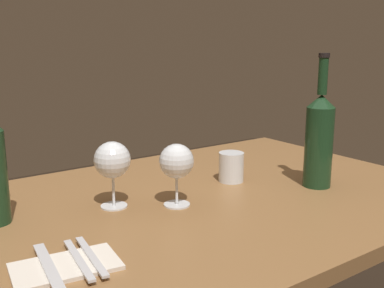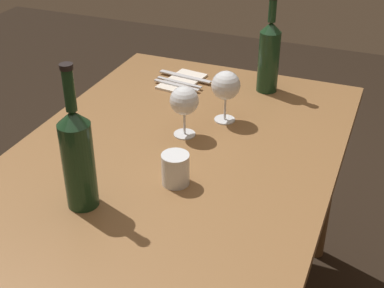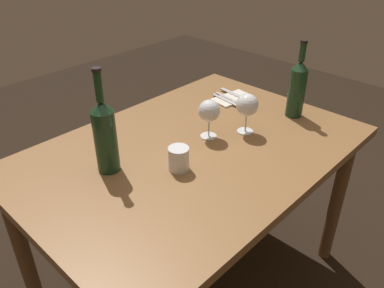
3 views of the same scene
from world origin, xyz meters
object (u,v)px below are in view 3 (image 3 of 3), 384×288
table_knife (236,95)px  fork_inner (229,99)px  wine_bottle_second (297,88)px  wine_glass_right (209,111)px  water_tumbler (179,160)px  fork_outer (226,100)px  wine_glass_left (247,106)px  folded_napkin (232,98)px  wine_bottle (105,135)px

table_knife → fork_inner: bearing=180.0°
wine_bottle_second → wine_glass_right: bearing=159.9°
wine_glass_right → table_knife: wine_glass_right is taller
wine_glass_right → water_tumbler: (-0.24, -0.08, -0.07)m
fork_outer → fork_inner: bearing=0.0°
wine_glass_left → wine_glass_right: (-0.13, 0.08, -0.01)m
water_tumbler → folded_napkin: size_ratio=0.42×
wine_glass_right → fork_inner: 0.37m
water_tumbler → folded_napkin: (0.59, 0.23, -0.03)m
wine_bottle → table_knife: size_ratio=1.76×
wine_glass_right → table_knife: size_ratio=0.75×
folded_napkin → fork_inner: size_ratio=1.13×
wine_glass_left → table_knife: 0.36m
wine_glass_left → folded_napkin: 0.34m
wine_bottle → fork_inner: 0.74m
fork_inner → fork_outer: (-0.02, 0.00, 0.00)m
wine_bottle → wine_bottle_second: bearing=-16.9°
water_tumbler → wine_bottle: bearing=133.7°
wine_bottle → fork_inner: (0.73, 0.06, -0.13)m
water_tumbler → fork_outer: size_ratio=0.48×
water_tumbler → fork_inner: water_tumbler is taller
wine_glass_right → wine_glass_left: bearing=-31.8°
fork_outer → table_knife: same height
wine_glass_right → fork_outer: 0.35m
folded_napkin → table_knife: 0.03m
water_tumbler → table_knife: 0.66m
water_tumbler → folded_napkin: water_tumbler is taller
table_knife → wine_bottle_second: bearing=-86.0°
wine_glass_left → fork_outer: 0.31m
wine_bottle → water_tumbler: (0.17, -0.18, -0.10)m
wine_glass_right → fork_outer: (0.30, 0.15, -0.10)m
fork_outer → table_knife: size_ratio=0.86×
folded_napkin → table_knife: table_knife is taller
wine_glass_right → wine_bottle: bearing=166.3°
wine_glass_left → water_tumbler: (-0.37, 0.01, -0.08)m
wine_bottle → water_tumbler: bearing=-46.3°
wine_glass_left → fork_inner: bearing=51.3°
wine_bottle_second → wine_bottle: bearing=163.1°
wine_glass_left → fork_inner: (0.19, 0.24, -0.11)m
wine_glass_left → wine_bottle: 0.57m
wine_glass_left → fork_outer: (0.16, 0.24, -0.11)m
wine_glass_left → wine_bottle: size_ratio=0.45×
fork_inner → table_knife: 0.05m
wine_bottle → wine_bottle_second: wine_bottle is taller
wine_glass_left → fork_outer: wine_glass_left is taller
wine_glass_right → folded_napkin: 0.40m
wine_bottle → wine_bottle_second: size_ratio=1.11×
wine_bottle_second → water_tumbler: size_ratio=3.88×
water_tumbler → folded_napkin: 0.63m
wine_glass_right → folded_napkin: bearing=24.0°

